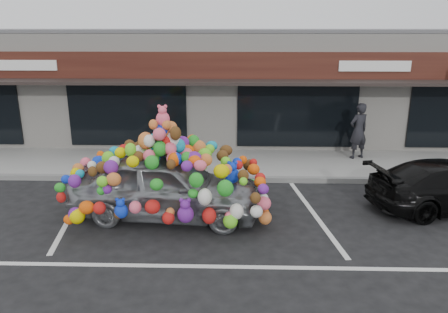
{
  "coord_description": "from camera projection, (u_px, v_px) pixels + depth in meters",
  "views": [
    {
      "loc": [
        0.86,
        -9.72,
        4.45
      ],
      "look_at": [
        0.54,
        1.4,
        1.11
      ],
      "focal_mm": 35.0,
      "sensor_mm": 36.0,
      "label": 1
    }
  ],
  "objects": [
    {
      "name": "ground",
      "position": [
        200.0,
        216.0,
        10.61
      ],
      "size": [
        90.0,
        90.0,
        0.0
      ],
      "primitive_type": "plane",
      "color": "black",
      "rests_on": "ground"
    },
    {
      "name": "shop_building",
      "position": [
        216.0,
        83.0,
        18.07
      ],
      "size": [
        24.0,
        7.2,
        4.31
      ],
      "color": "silver",
      "rests_on": "ground"
    },
    {
      "name": "sidewalk",
      "position": [
        210.0,
        164.0,
        14.42
      ],
      "size": [
        26.0,
        3.0,
        0.15
      ],
      "primitive_type": "cube",
      "color": "gray",
      "rests_on": "ground"
    },
    {
      "name": "kerb",
      "position": [
        207.0,
        179.0,
        12.98
      ],
      "size": [
        26.0,
        0.18,
        0.16
      ],
      "primitive_type": "cube",
      "color": "slate",
      "rests_on": "ground"
    },
    {
      "name": "parking_stripe_left",
      "position": [
        73.0,
        211.0,
        10.89
      ],
      "size": [
        0.73,
        4.37,
        0.01
      ],
      "primitive_type": "cube",
      "rotation": [
        0.0,
        0.0,
        0.14
      ],
      "color": "silver",
      "rests_on": "ground"
    },
    {
      "name": "parking_stripe_mid",
      "position": [
        314.0,
        214.0,
        10.73
      ],
      "size": [
        0.73,
        4.37,
        0.01
      ],
      "primitive_type": "cube",
      "rotation": [
        0.0,
        0.0,
        0.14
      ],
      "color": "silver",
      "rests_on": "ground"
    },
    {
      "name": "lane_line",
      "position": [
        295.0,
        268.0,
        8.35
      ],
      "size": [
        14.0,
        0.12,
        0.01
      ],
      "primitive_type": "cube",
      "color": "silver",
      "rests_on": "ground"
    },
    {
      "name": "toy_car",
      "position": [
        166.0,
        179.0,
        10.38
      ],
      "size": [
        3.27,
        4.98,
        2.81
      ],
      "rotation": [
        0.0,
        0.0,
        1.48
      ],
      "color": "#B4BAC0",
      "rests_on": "ground"
    },
    {
      "name": "pedestrian_a",
      "position": [
        358.0,
        131.0,
        14.53
      ],
      "size": [
        0.81,
        0.69,
        1.88
      ],
      "primitive_type": "imported",
      "rotation": [
        0.0,
        0.0,
        3.57
      ],
      "color": "black",
      "rests_on": "sidewalk"
    }
  ]
}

